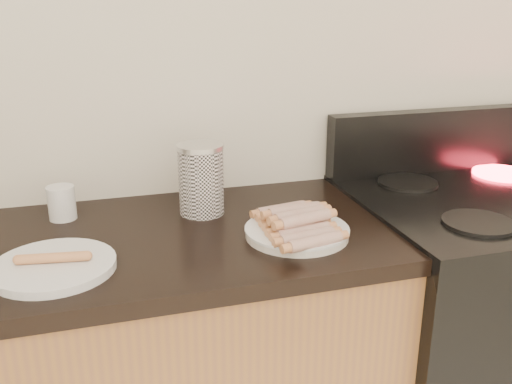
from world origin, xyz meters
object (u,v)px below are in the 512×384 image
object	(u,v)px
stove	(472,334)
canister	(201,179)
main_plate	(297,233)
mug	(62,203)
side_plate	(54,266)

from	to	relation	value
stove	canister	world-z (taller)	canister
stove	main_plate	distance (m)	0.78
main_plate	mug	size ratio (longest dim) A/B	2.83
mug	canister	bearing A→B (deg)	-9.60
canister	main_plate	bearing A→B (deg)	-49.28
stove	mug	world-z (taller)	mug
stove	mug	xyz separation A→B (m)	(-1.17, 0.20, 0.49)
main_plate	mug	bearing A→B (deg)	152.83
canister	mug	size ratio (longest dim) A/B	2.14
canister	mug	bearing A→B (deg)	170.40
stove	canister	bearing A→B (deg)	170.56
main_plate	side_plate	xyz separation A→B (m)	(-0.56, -0.03, 0.00)
stove	main_plate	bearing A→B (deg)	-172.16
canister	mug	world-z (taller)	canister
main_plate	stove	bearing A→B (deg)	7.84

